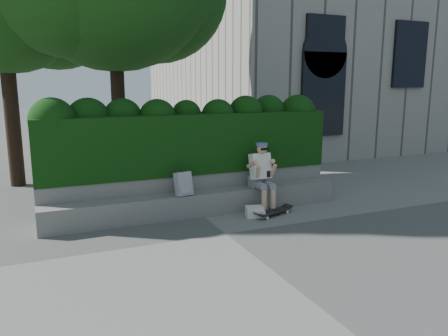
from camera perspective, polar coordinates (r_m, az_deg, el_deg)
name	(u,v)px	position (r m, az deg, el deg)	size (l,w,h in m)	color
ground	(226,234)	(7.63, 0.22, -8.58)	(80.00, 80.00, 0.00)	slate
bench_ledge	(200,203)	(8.67, -3.09, -4.62)	(6.00, 0.45, 0.45)	gray
planter_wall	(192,191)	(9.07, -4.15, -2.95)	(6.00, 0.50, 0.75)	gray
hedge	(188,142)	(9.09, -4.70, 3.34)	(6.00, 1.00, 1.20)	black
person	(262,174)	(8.89, 4.93, -0.75)	(0.40, 0.76, 1.38)	gray
skateboard	(274,212)	(8.69, 6.54, -5.68)	(0.88, 0.49, 0.09)	black
backpack_plaid	(183,184)	(8.35, -5.32, -2.07)	(0.31, 0.16, 0.45)	silver
backpack_ground	(254,212)	(8.53, 4.00, -5.72)	(0.33, 0.23, 0.21)	silver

